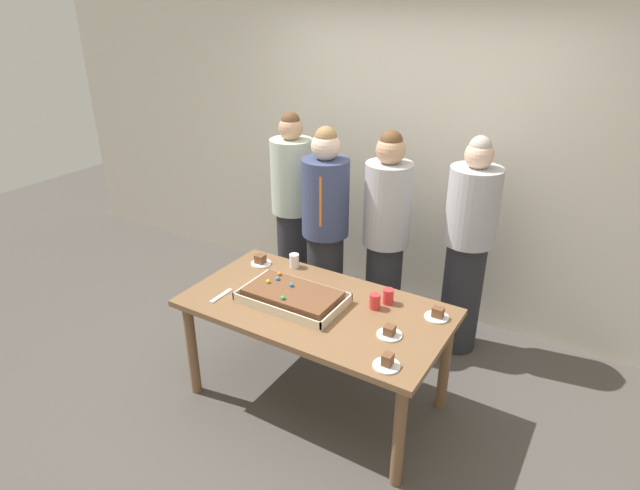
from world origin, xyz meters
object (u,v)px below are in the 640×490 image
Objects in this scene: plated_slice_near_right at (437,315)px; person_green_shirt_behind at (468,247)px; plated_slice_far_left at (389,333)px; person_left_edge_reaching at (325,233)px; party_table at (316,317)px; person_serving_front at (386,236)px; sheet_cake at (292,296)px; drink_cup_middle at (294,261)px; drink_cup_far_end at (375,301)px; person_striped_tie_right at (293,213)px; cake_server_utensil at (221,296)px; plated_slice_near_left at (261,261)px; plated_slice_far_right at (387,363)px; drink_cup_nearest at (388,296)px.

plated_slice_near_right is 0.09× the size of person_green_shirt_behind.
plated_slice_far_left is 1.24m from person_left_edge_reaching.
party_table is 1.00× the size of person_serving_front.
sheet_cake reaches higher than drink_cup_middle.
sheet_cake is 6.65× the size of drink_cup_far_end.
person_striped_tie_right is (-1.14, 0.77, 0.09)m from drink_cup_far_end.
person_striped_tie_right is at bearing 143.38° from plated_slice_far_left.
plated_slice_near_left is at bearing 96.47° from cake_server_utensil.
plated_slice_far_right is 0.09× the size of person_green_shirt_behind.
plated_slice_near_right is 0.09× the size of person_serving_front.
person_left_edge_reaching reaches higher than drink_cup_far_end.
person_serving_front is (0.63, 1.19, 0.12)m from cake_server_utensil.
plated_slice_far_left is at bearing -63.87° from drink_cup_nearest.
person_serving_front is at bearing 52.58° from drink_cup_middle.
person_left_edge_reaching reaches higher than person_serving_front.
drink_cup_nearest is 1.37m from person_striped_tie_right.
person_green_shirt_behind is (0.62, 1.12, 0.20)m from party_table.
person_left_edge_reaching is at bearing 138.34° from plated_slice_far_left.
drink_cup_nearest reaches higher than plated_slice_far_left.
drink_cup_nearest is at bearing 64.68° from drink_cup_far_end.
person_serving_front is (0.04, 0.96, 0.21)m from party_table.
party_table is at bearing -145.45° from drink_cup_nearest.
sheet_cake is 0.38× the size of person_striped_tie_right.
drink_cup_far_end is 1.00m from person_green_shirt_behind.
plated_slice_near_left is 0.99m from drink_cup_far_end.
plated_slice_near_right is at bearing 20.04° from party_table.
drink_cup_far_end is (0.98, -0.12, 0.03)m from plated_slice_near_left.
person_left_edge_reaching is (-0.72, 0.59, 0.08)m from drink_cup_far_end.
drink_cup_middle reaches higher than plated_slice_near_right.
drink_cup_far_end is at bearing 22.98° from cake_server_utensil.
cake_server_utensil is 0.12× the size of person_serving_front.
sheet_cake reaches higher than drink_cup_nearest.
sheet_cake is at bearing -0.04° from person_serving_front.
person_serving_front is at bearing 79.35° from sheet_cake.
plated_slice_far_left is at bearing -24.46° from drink_cup_middle.
person_left_edge_reaching reaches higher than plated_slice_near_right.
person_serving_front is 0.61m from person_green_shirt_behind.
drink_cup_middle is 0.06× the size of person_striped_tie_right.
plated_slice_near_right is 1.39m from cake_server_utensil.
plated_slice_far_left is 0.09× the size of person_serving_front.
plated_slice_far_left is at bearing 19.62° from person_striped_tie_right.
plated_slice_near_left is 1.50× the size of drink_cup_far_end.
person_serving_front is 0.98× the size of person_striped_tie_right.
person_green_shirt_behind is at bearing 93.59° from person_left_edge_reaching.
cake_server_utensil is (-1.24, 0.10, -0.02)m from plated_slice_far_right.
plated_slice_far_left is at bearing -117.86° from plated_slice_near_right.
sheet_cake is 4.44× the size of plated_slice_near_right.
party_table is 0.40m from drink_cup_far_end.
sheet_cake is 0.39× the size of person_left_edge_reaching.
party_table is 0.56m from plated_slice_far_left.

